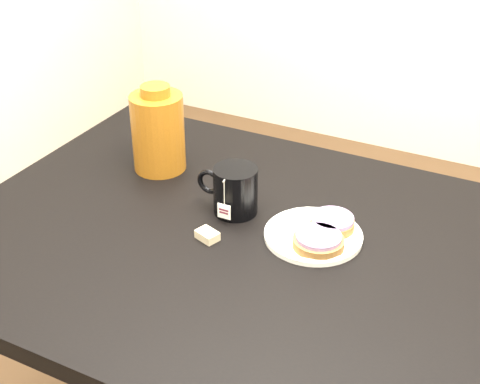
# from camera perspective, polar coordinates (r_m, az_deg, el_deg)

# --- Properties ---
(table) EXTENTS (1.40, 0.90, 0.75)m
(table) POSITION_cam_1_polar(r_m,az_deg,el_deg) (1.39, 3.91, -7.71)
(table) COLOR black
(table) RESTS_ON ground_plane
(plate) EXTENTS (0.20, 0.20, 0.01)m
(plate) POSITION_cam_1_polar(r_m,az_deg,el_deg) (1.37, 6.27, -3.63)
(plate) COLOR white
(plate) RESTS_ON table
(bagel_back) EXTENTS (0.12, 0.12, 0.03)m
(bagel_back) POSITION_cam_1_polar(r_m,az_deg,el_deg) (1.38, 7.88, -2.60)
(bagel_back) COLOR brown
(bagel_back) RESTS_ON plate
(bagel_front) EXTENTS (0.14, 0.14, 0.03)m
(bagel_front) POSITION_cam_1_polar(r_m,az_deg,el_deg) (1.33, 6.71, -4.16)
(bagel_front) COLOR brown
(bagel_front) RESTS_ON plate
(mug) EXTENTS (0.14, 0.10, 0.11)m
(mug) POSITION_cam_1_polar(r_m,az_deg,el_deg) (1.42, -0.48, 0.17)
(mug) COLOR black
(mug) RESTS_ON table
(teabag_pouch) EXTENTS (0.05, 0.04, 0.02)m
(teabag_pouch) POSITION_cam_1_polar(r_m,az_deg,el_deg) (1.36, -2.80, -3.71)
(teabag_pouch) COLOR #C6B793
(teabag_pouch) RESTS_ON table
(bagel_package) EXTENTS (0.16, 0.16, 0.21)m
(bagel_package) POSITION_cam_1_polar(r_m,az_deg,el_deg) (1.59, -7.01, 5.18)
(bagel_package) COLOR brown
(bagel_package) RESTS_ON table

